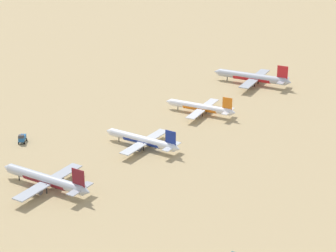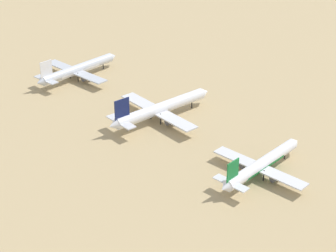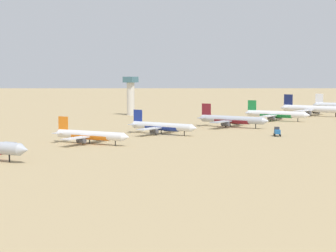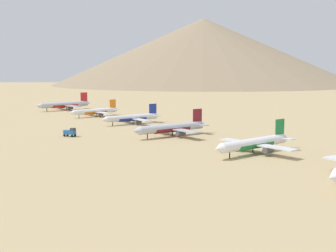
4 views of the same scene
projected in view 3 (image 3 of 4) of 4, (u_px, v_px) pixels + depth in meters
ground_plane at (229, 127)px, 315.88m from camera, size 1800.00×1800.00×0.00m
parked_jet_1 at (90, 135)px, 241.62m from camera, size 35.13×28.47×10.15m
parked_jet_2 at (162, 126)px, 278.39m from camera, size 36.18×29.43×10.43m
parked_jet_3 at (232, 120)px, 312.44m from camera, size 39.60×32.17×11.42m
parked_jet_4 at (276, 114)px, 352.40m from camera, size 38.76×31.38×11.21m
parked_jet_5 at (312, 109)px, 390.02m from camera, size 45.18×36.84×13.03m
service_truck at (277, 131)px, 270.67m from camera, size 4.68×5.70×3.90m
control_tower at (131, 93)px, 395.28m from camera, size 7.20×7.20×24.27m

